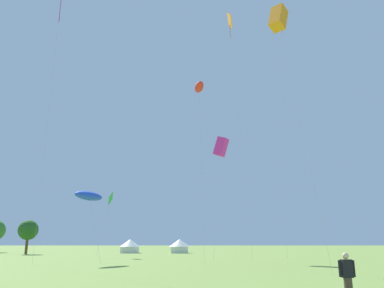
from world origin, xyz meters
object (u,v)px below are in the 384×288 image
at_px(kite_orange_box, 279,18).
at_px(kite_orange_diamond, 231,24).
at_px(kite_green_diamond, 112,199).
at_px(tree_distant_left, 29,230).
at_px(kite_green_parafoil, 282,21).
at_px(festival_tent_left, 131,245).
at_px(kite_red_parafoil, 200,87).
at_px(kite_magenta_box, 222,147).
at_px(kite_blue_parafoil, 90,196).
at_px(person_spectator, 349,279).
at_px(festival_tent_right, 181,245).

xyz_separation_m(kite_orange_box, kite_orange_diamond, (-2.06, 17.12, 10.16)).
xyz_separation_m(kite_green_diamond, kite_orange_diamond, (16.71, -9.80, 22.05)).
bearing_deg(tree_distant_left, kite_green_parafoil, -16.54).
height_order(kite_orange_box, festival_tent_left, kite_orange_box).
xyz_separation_m(kite_orange_box, kite_red_parafoil, (-6.36, 9.58, -2.06)).
height_order(kite_green_parafoil, festival_tent_left, kite_green_parafoil).
xyz_separation_m(kite_green_parafoil, kite_orange_diamond, (-9.19, -8.84, -6.07)).
xyz_separation_m(kite_magenta_box, kite_blue_parafoil, (-14.13, -5.54, -6.58)).
bearing_deg(kite_orange_diamond, kite_magenta_box, -173.95).
distance_m(kite_green_diamond, person_spectator, 44.89).
bearing_deg(kite_magenta_box, kite_red_parafoil, -110.58).
distance_m(kite_blue_parafoil, person_spectator, 30.56).
xyz_separation_m(kite_magenta_box, person_spectator, (1.81, -30.97, -12.36)).
bearing_deg(kite_orange_diamond, festival_tent_right, 104.67).
bearing_deg(tree_distant_left, festival_tent_right, 14.83).
relative_size(person_spectator, festival_tent_left, 0.46).
relative_size(kite_green_diamond, festival_tent_left, 2.38).
xyz_separation_m(kite_green_diamond, kite_red_parafoil, (12.41, -17.33, 9.84)).
bearing_deg(kite_blue_parafoil, festival_tent_right, 76.21).
relative_size(kite_green_diamond, kite_red_parafoil, 0.49).
bearing_deg(kite_green_diamond, kite_magenta_box, -33.26).
bearing_deg(kite_orange_box, kite_green_parafoil, 74.65).
distance_m(kite_magenta_box, kite_red_parafoil, 9.13).
bearing_deg(tree_distant_left, kite_orange_box, -47.72).
bearing_deg(person_spectator, kite_green_parafoil, 77.44).
xyz_separation_m(kite_red_parafoil, tree_distant_left, (-28.61, 28.87, -13.91)).
bearing_deg(kite_green_parafoil, kite_orange_box, -105.35).
relative_size(kite_red_parafoil, kite_blue_parafoil, 2.54).
bearing_deg(festival_tent_left, tree_distant_left, -157.52).
distance_m(kite_green_diamond, kite_orange_diamond, 29.35).
xyz_separation_m(kite_green_parafoil, kite_red_parafoil, (-13.48, -16.37, -18.28)).
relative_size(kite_magenta_box, kite_blue_parafoil, 2.01).
height_order(kite_orange_diamond, festival_tent_left, kite_orange_diamond).
bearing_deg(kite_red_parafoil, person_spectator, -79.02).
height_order(kite_green_parafoil, tree_distant_left, kite_green_parafoil).
bearing_deg(tree_distant_left, kite_red_parafoil, -45.26).
xyz_separation_m(kite_magenta_box, festival_tent_left, (-15.03, 28.27, -11.84)).
relative_size(kite_green_diamond, kite_orange_diamond, 0.28).
bearing_deg(kite_blue_parafoil, kite_green_diamond, 93.88).
relative_size(kite_red_parafoil, festival_tent_right, 4.75).
bearing_deg(kite_orange_box, kite_green_diamond, 124.90).
distance_m(kite_green_parafoil, kite_magenta_box, 26.85).
distance_m(kite_orange_box, kite_orange_diamond, 20.01).
distance_m(kite_orange_box, kite_green_parafoil, 31.43).
height_order(kite_orange_box, kite_orange_diamond, kite_orange_diamond).
bearing_deg(kite_orange_diamond, festival_tent_left, 120.50).
distance_m(person_spectator, festival_tent_right, 59.73).
bearing_deg(person_spectator, kite_blue_parafoil, 122.08).
xyz_separation_m(kite_green_diamond, tree_distant_left, (-16.19, 11.55, -4.07)).
distance_m(kite_red_parafoil, kite_orange_diamond, 14.98).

